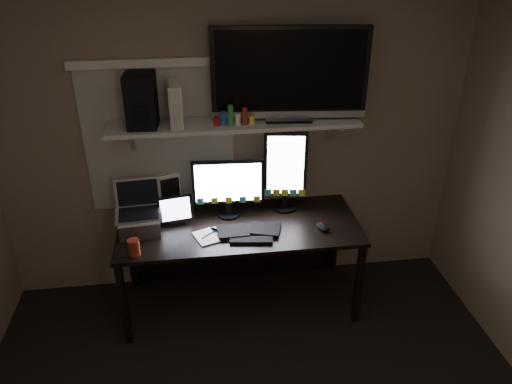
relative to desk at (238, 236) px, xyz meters
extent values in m
plane|color=#82715D|center=(0.00, 0.25, 0.70)|extent=(3.60, 0.00, 3.60)
cube|color=#B1AB9F|center=(-0.55, 0.24, 0.75)|extent=(1.10, 0.02, 1.10)
cube|color=black|center=(0.00, -0.12, 0.16)|extent=(1.80, 0.75, 0.03)
cube|color=black|center=(0.00, 0.23, -0.20)|extent=(1.80, 0.02, 0.70)
cube|color=black|center=(-0.86, -0.46, -0.20)|extent=(0.05, 0.05, 0.70)
cube|color=black|center=(0.86, -0.46, -0.20)|extent=(0.05, 0.05, 0.70)
cube|color=black|center=(-0.86, 0.21, -0.20)|extent=(0.05, 0.05, 0.70)
cube|color=black|center=(0.86, 0.21, -0.20)|extent=(0.05, 0.05, 0.70)
cube|color=#B9B8B4|center=(0.00, 0.08, 0.91)|extent=(1.80, 0.35, 0.03)
cube|color=black|center=(-0.06, 0.04, 0.41)|extent=(0.54, 0.08, 0.47)
cube|color=black|center=(0.38, 0.09, 0.51)|extent=(0.33, 0.11, 0.66)
cube|color=black|center=(0.06, -0.23, 0.19)|extent=(0.49, 0.25, 0.03)
ellipsoid|color=black|center=(0.61, -0.26, 0.20)|extent=(0.11, 0.13, 0.04)
cube|color=white|center=(-0.25, -0.27, 0.18)|extent=(0.20, 0.24, 0.01)
cube|color=black|center=(-0.46, -0.03, 0.29)|extent=(0.28, 0.15, 0.23)
cube|color=black|center=(-0.55, 0.19, 0.32)|extent=(0.25, 0.17, 0.29)
cube|color=#B2B2B7|center=(-0.72, -0.12, 0.36)|extent=(0.35, 0.29, 0.37)
cylinder|color=maroon|center=(-0.74, -0.41, 0.24)|extent=(0.10, 0.10, 0.12)
cube|color=black|center=(0.39, 0.07, 1.25)|extent=(1.11, 0.30, 0.66)
cube|color=beige|center=(-0.41, 0.07, 1.08)|extent=(0.10, 0.26, 0.30)
cube|color=black|center=(-0.64, 0.07, 1.11)|extent=(0.21, 0.26, 0.37)
camera|label=1|loc=(-0.29, -3.30, 2.15)|focal=35.00mm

